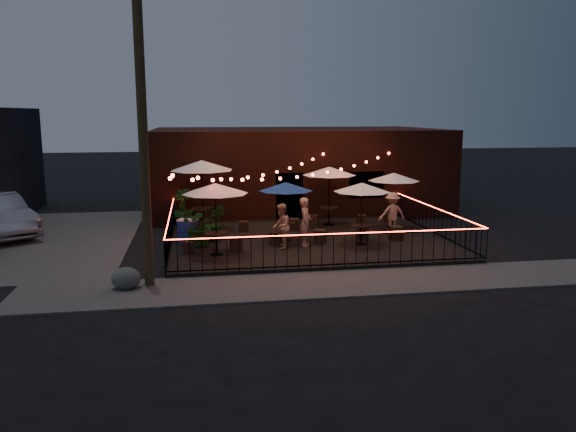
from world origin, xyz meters
The scene contains 35 objects.
ground centered at (0.00, 0.00, 0.00)m, with size 110.00×110.00×0.00m, color black.
patio centered at (0.00, 2.00, 0.07)m, with size 10.00×8.00×0.15m, color black.
sidewalk centered at (0.00, -3.25, 0.03)m, with size 18.00×2.50×0.05m, color #3D3B39.
brick_building centered at (1.00, 9.99, 2.00)m, with size 14.00×8.00×4.00m.
utility_pole centered at (-5.40, -2.60, 4.00)m, with size 0.26×0.26×8.00m, color #3A2D18.
fence_front centered at (0.00, -2.00, 0.66)m, with size 10.00×0.04×1.04m.
fence_left centered at (-5.00, 2.00, 0.66)m, with size 0.04×8.00×1.04m.
fence_right centered at (5.00, 2.00, 0.66)m, with size 0.04×8.00×1.04m.
festoon_lights centered at (-1.01, 1.70, 2.52)m, with size 10.02×8.72×1.32m.
cafe_table_0 centered at (-3.43, 0.10, 2.32)m, with size 2.37×2.37×2.38m.
cafe_table_1 centered at (-3.80, 4.38, 2.69)m, with size 3.06×3.06×2.78m.
cafe_table_2 centered at (-0.85, 1.80, 2.12)m, with size 2.21×2.21×2.16m.
cafe_table_3 centered at (1.40, 4.41, 2.38)m, with size 2.71×2.71×2.44m.
cafe_table_4 centered at (1.71, 0.80, 2.16)m, with size 2.54×2.54×2.21m.
cafe_table_5 centered at (3.80, 3.35, 2.21)m, with size 2.59×2.59×2.26m.
bistro_chair_0 centered at (-4.36, 0.46, 0.36)m, with size 0.35×0.35×0.41m, color black.
bistro_chair_1 centered at (-2.75, 0.60, 0.39)m, with size 0.40×0.40×0.47m, color black.
bistro_chair_2 centered at (-3.61, 3.81, 0.37)m, with size 0.37×0.37×0.43m, color black.
bistro_chair_3 centered at (-2.23, 3.71, 0.35)m, with size 0.34×0.34×0.40m, color black.
bistro_chair_4 centered at (-1.29, 1.26, 0.38)m, with size 0.38×0.38×0.45m, color black.
bistro_chair_5 centered at (0.30, 1.19, 0.39)m, with size 0.41×0.41×0.49m, color black.
bistro_chair_6 centered at (-0.21, 3.64, 0.38)m, with size 0.39×0.39×0.46m, color black.
bistro_chair_7 centered at (0.65, 4.04, 0.40)m, with size 0.42×0.42×0.50m, color black.
bistro_chair_8 centered at (2.02, 1.64, 0.38)m, with size 0.40×0.40×0.47m, color black.
bistro_chair_9 centered at (3.19, 1.25, 0.41)m, with size 0.43×0.43×0.51m, color black.
bistro_chair_10 centered at (2.78, 4.22, 0.36)m, with size 0.35×0.35×0.42m, color black.
bistro_chair_11 centered at (4.01, 4.54, 0.35)m, with size 0.34×0.34×0.40m, color black.
patron_a centered at (-0.30, 0.89, 1.01)m, with size 0.63×0.41×1.71m, color #CFB089.
patron_b centered at (-1.19, 0.65, 0.93)m, with size 0.76×0.59×1.56m, color tan.
patron_c centered at (3.39, 2.28, 0.96)m, with size 1.05×0.60×1.62m, color tan.
potted_shrub_a centered at (-3.93, 1.47, 0.88)m, with size 1.32×1.15×1.47m, color #0B3F0D.
potted_shrub_b centered at (-3.40, 2.13, 0.83)m, with size 0.75×0.60×1.36m, color #153A11.
potted_shrub_c centered at (-4.60, 5.47, 0.90)m, with size 0.84×0.84×1.49m, color #1B3D0D.
cooler centered at (-4.38, 1.99, 0.59)m, with size 0.79×0.69×0.86m.
boulder centered at (-6.00, -2.82, 0.33)m, with size 0.84×0.72×0.66m, color #454540.
Camera 1 is at (-4.06, -18.05, 4.74)m, focal length 35.00 mm.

